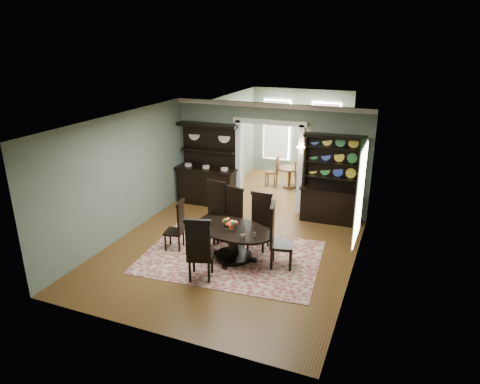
# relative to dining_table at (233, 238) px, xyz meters

# --- Properties ---
(room) EXTENTS (5.51, 6.01, 3.01)m
(room) POSITION_rel_dining_table_xyz_m (-0.23, 0.19, 1.07)
(room) COLOR brown
(room) RESTS_ON ground
(parlor) EXTENTS (3.51, 3.50, 3.01)m
(parlor) POSITION_rel_dining_table_xyz_m (-0.23, 5.68, 1.01)
(parlor) COLOR brown
(parlor) RESTS_ON ground
(doorway_trim) EXTENTS (2.08, 0.25, 2.57)m
(doorway_trim) POSITION_rel_dining_table_xyz_m (-0.23, 3.15, 1.11)
(doorway_trim) COLOR white
(doorway_trim) RESTS_ON floor
(right_window) EXTENTS (0.15, 1.47, 2.12)m
(right_window) POSITION_rel_dining_table_xyz_m (2.47, 1.08, 1.09)
(right_window) COLOR white
(right_window) RESTS_ON wall_right
(wall_sconce) EXTENTS (0.27, 0.21, 0.21)m
(wall_sconce) POSITION_rel_dining_table_xyz_m (0.72, 3.00, 1.38)
(wall_sconce) COLOR #BE7732
(wall_sconce) RESTS_ON back_wall_right
(rug) EXTENTS (4.10, 3.05, 0.01)m
(rug) POSITION_rel_dining_table_xyz_m (-0.07, 0.04, -0.50)
(rug) COLOR maroon
(rug) RESTS_ON floor
(dining_table) EXTENTS (2.06, 2.06, 0.73)m
(dining_table) POSITION_rel_dining_table_xyz_m (0.00, 0.00, 0.00)
(dining_table) COLOR black
(dining_table) RESTS_ON rug
(centerpiece) EXTENTS (1.50, 0.96, 0.25)m
(centerpiece) POSITION_rel_dining_table_xyz_m (-0.05, -0.05, 0.29)
(centerpiece) COLOR silver
(centerpiece) RESTS_ON dining_table
(chair_far_left) EXTENTS (0.61, 0.59, 1.43)m
(chair_far_left) POSITION_rel_dining_table_xyz_m (-0.84, 0.82, 0.25)
(chair_far_left) COLOR black
(chair_far_left) RESTS_ON rug
(chair_far_mid) EXTENTS (0.61, 0.59, 1.37)m
(chair_far_mid) POSITION_rel_dining_table_xyz_m (-0.36, 0.75, 0.22)
(chair_far_mid) COLOR black
(chair_far_mid) RESTS_ON rug
(chair_far_right) EXTENTS (0.51, 0.47, 1.33)m
(chair_far_right) POSITION_rel_dining_table_xyz_m (0.35, 0.76, 0.19)
(chair_far_right) COLOR black
(chair_far_right) RESTS_ON rug
(chair_end_left) EXTENTS (0.49, 0.51, 1.18)m
(chair_end_left) POSITION_rel_dining_table_xyz_m (-1.36, -0.04, 0.11)
(chair_end_left) COLOR black
(chair_end_left) RESTS_ON rug
(chair_end_right) EXTENTS (0.60, 0.62, 1.42)m
(chair_end_right) POSITION_rel_dining_table_xyz_m (0.97, 0.04, 0.24)
(chair_end_right) COLOR black
(chair_end_right) RESTS_ON rug
(chair_near) EXTENTS (0.62, 0.61, 1.38)m
(chair_near) POSITION_rel_dining_table_xyz_m (-0.27, -1.10, 0.22)
(chair_near) COLOR black
(chair_near) RESTS_ON rug
(sideboard) EXTENTS (1.80, 0.64, 2.36)m
(sideboard) POSITION_rel_dining_table_xyz_m (-2.01, 2.87, 0.32)
(sideboard) COLOR black
(sideboard) RESTS_ON floor
(welsh_dresser) EXTENTS (1.51, 0.61, 2.33)m
(welsh_dresser) POSITION_rel_dining_table_xyz_m (1.53, 2.90, 0.34)
(welsh_dresser) COLOR black
(welsh_dresser) RESTS_ON floor
(parlor_table) EXTENTS (0.73, 0.73, 0.67)m
(parlor_table) POSITION_rel_dining_table_xyz_m (-0.15, 5.09, -0.07)
(parlor_table) COLOR brown
(parlor_table) RESTS_ON parlor_floor
(parlor_chair_left) EXTENTS (0.43, 0.43, 1.01)m
(parlor_chair_left) POSITION_rel_dining_table_xyz_m (-0.67, 5.02, 0.03)
(parlor_chair_left) COLOR brown
(parlor_chair_left) RESTS_ON parlor_floor
(parlor_chair_right) EXTENTS (0.44, 0.44, 0.96)m
(parlor_chair_right) POSITION_rel_dining_table_xyz_m (0.17, 4.99, 0.00)
(parlor_chair_right) COLOR brown
(parlor_chair_right) RESTS_ON parlor_floor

